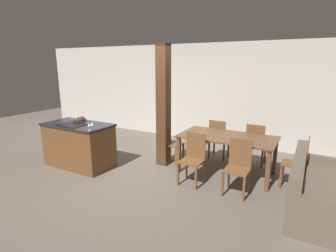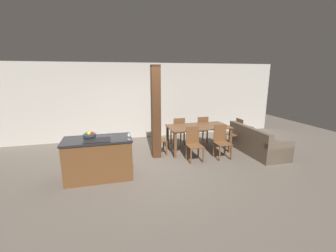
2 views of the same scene
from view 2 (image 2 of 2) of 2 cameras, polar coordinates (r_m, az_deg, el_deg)
The scene contains 15 objects.
ground_plane at distance 6.03m, azimuth -5.09°, elevation -9.59°, with size 16.00×16.00×0.00m, color #665B51.
wall_back at distance 8.24m, azimuth -8.53°, elevation 6.23°, with size 11.20×0.08×2.70m.
kitchen_island at distance 5.34m, azimuth -17.18°, elevation -7.83°, with size 1.48×0.77×0.94m.
fruit_bowl at distance 5.41m, azimuth -19.32°, elevation -2.05°, with size 0.28×0.28×0.11m.
wine_glass_near at distance 4.87m, azimuth -9.86°, elevation -2.27°, with size 0.06×0.06×0.15m.
wine_glass_middle at distance 4.95m, azimuth -9.94°, elevation -2.04°, with size 0.06×0.06×0.15m.
dining_table at distance 6.88m, azimuth 7.69°, elevation -0.81°, with size 1.84×0.97×0.78m.
dining_chair_near_left at distance 6.15m, azimuth 6.60°, elevation -4.39°, with size 0.40×0.40×0.93m.
dining_chair_near_right at distance 6.49m, azimuth 13.43°, elevation -3.73°, with size 0.40×0.40×0.93m.
dining_chair_far_left at distance 7.43m, azimuth 2.59°, elevation -1.22°, with size 0.40×0.40×0.93m.
dining_chair_far_right at distance 7.72m, azimuth 8.47°, elevation -0.81°, with size 0.40×0.40×0.93m.
dining_chair_head_end at distance 6.55m, azimuth -2.92°, elevation -3.21°, with size 0.40×0.40×0.93m.
dining_chair_foot_end at distance 7.51m, azimuth 16.82°, elevation -1.62°, with size 0.40×0.40×0.93m.
couch at distance 7.23m, azimuth 21.57°, elevation -4.23°, with size 0.85×1.88×0.81m.
timber_post at distance 6.19m, azimuth -3.09°, elevation 3.40°, with size 0.24×0.24×2.56m.
Camera 2 is at (-0.93, -5.48, 2.33)m, focal length 24.00 mm.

